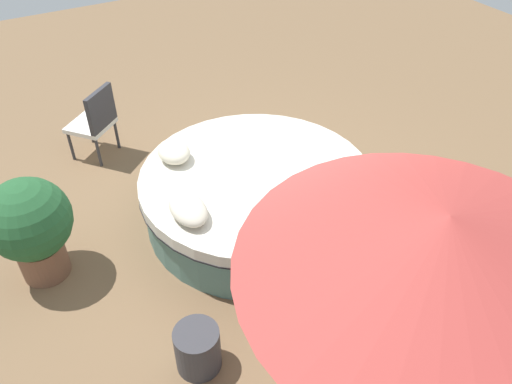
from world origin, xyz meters
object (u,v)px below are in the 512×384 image
(throw_pillow_2, at_px, (286,223))
(patio_umbrella, at_px, (441,246))
(throw_pillow_1, at_px, (188,209))
(round_bed, at_px, (256,196))
(throw_pillow_0, at_px, (174,152))
(planter, at_px, (31,225))
(side_table, at_px, (198,349))
(patio_chair, at_px, (96,119))

(throw_pillow_2, relative_size, patio_umbrella, 0.20)
(patio_umbrella, bearing_deg, throw_pillow_1, 14.25)
(round_bed, distance_m, throw_pillow_0, 1.04)
(throw_pillow_0, height_order, planter, planter)
(planter, height_order, side_table, planter)
(throw_pillow_2, bearing_deg, throw_pillow_1, 49.38)
(patio_umbrella, height_order, planter, patio_umbrella)
(side_table, bearing_deg, patio_umbrella, -138.52)
(round_bed, xyz_separation_m, throw_pillow_1, (-0.26, 0.91, 0.40))
(throw_pillow_2, relative_size, patio_chair, 0.47)
(throw_pillow_0, height_order, patio_umbrella, patio_umbrella)
(round_bed, distance_m, throw_pillow_1, 1.03)
(patio_chair, xyz_separation_m, patio_umbrella, (-4.73, -0.86, 1.42))
(throw_pillow_1, height_order, side_table, throw_pillow_1)
(throw_pillow_2, height_order, patio_chair, patio_chair)
(throw_pillow_1, height_order, throw_pillow_2, throw_pillow_1)
(planter, bearing_deg, patio_chair, -32.03)
(round_bed, bearing_deg, planter, 81.64)
(throw_pillow_2, relative_size, planter, 0.41)
(round_bed, xyz_separation_m, patio_umbrella, (-2.61, 0.31, 1.65))
(round_bed, relative_size, throw_pillow_0, 5.89)
(side_table, bearing_deg, patio_chair, -3.22)
(throw_pillow_1, bearing_deg, patio_umbrella, -165.75)
(throw_pillow_1, relative_size, throw_pillow_2, 1.19)
(throw_pillow_0, xyz_separation_m, patio_chair, (1.43, 0.51, -0.18))
(planter, bearing_deg, throw_pillow_0, -77.80)
(patio_chair, height_order, patio_umbrella, patio_umbrella)
(throw_pillow_0, relative_size, patio_chair, 0.44)
(throw_pillow_1, distance_m, planter, 1.50)
(round_bed, distance_m, throw_pillow_2, 0.98)
(round_bed, bearing_deg, throw_pillow_1, 106.23)
(throw_pillow_2, bearing_deg, patio_chair, 18.25)
(throw_pillow_0, distance_m, throw_pillow_1, 0.98)
(planter, bearing_deg, patio_umbrella, -146.17)
(throw_pillow_0, bearing_deg, throw_pillow_1, 165.50)
(patio_chair, distance_m, planter, 2.10)
(throw_pillow_0, bearing_deg, side_table, 161.36)
(throw_pillow_1, bearing_deg, planter, 66.44)
(planter, relative_size, side_table, 2.59)
(throw_pillow_0, relative_size, throw_pillow_2, 0.94)
(patio_chair, bearing_deg, throw_pillow_2, -112.30)
(patio_umbrella, distance_m, side_table, 2.37)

